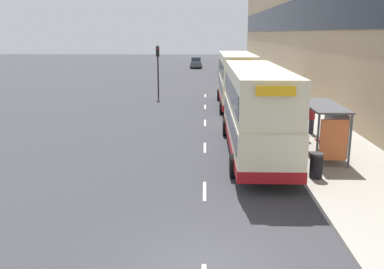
# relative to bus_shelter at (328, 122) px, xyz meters

# --- Properties ---
(ground_plane) EXTENTS (220.00, 220.00, 0.00)m
(ground_plane) POSITION_rel_bus_shelter_xyz_m (-5.77, -9.80, -1.88)
(ground_plane) COLOR #38383D
(pavement) EXTENTS (5.00, 93.00, 0.14)m
(pavement) POSITION_rel_bus_shelter_xyz_m (0.73, 28.70, -1.81)
(pavement) COLOR #A39E93
(pavement) RESTS_ON ground_plane
(terrace_facade) EXTENTS (3.10, 93.00, 17.00)m
(terrace_facade) POSITION_rel_bus_shelter_xyz_m (4.72, 28.70, 6.62)
(terrace_facade) COLOR tan
(terrace_facade) RESTS_ON ground_plane
(lane_mark_1) EXTENTS (0.12, 2.00, 0.01)m
(lane_mark_1) POSITION_rel_bus_shelter_xyz_m (-5.77, -4.30, -1.87)
(lane_mark_1) COLOR silver
(lane_mark_1) RESTS_ON ground_plane
(lane_mark_2) EXTENTS (0.12, 2.00, 0.01)m
(lane_mark_2) POSITION_rel_bus_shelter_xyz_m (-5.77, 2.06, -1.87)
(lane_mark_2) COLOR silver
(lane_mark_2) RESTS_ON ground_plane
(lane_mark_3) EXTENTS (0.12, 2.00, 0.01)m
(lane_mark_3) POSITION_rel_bus_shelter_xyz_m (-5.77, 8.42, -1.87)
(lane_mark_3) COLOR silver
(lane_mark_3) RESTS_ON ground_plane
(lane_mark_4) EXTENTS (0.12, 2.00, 0.01)m
(lane_mark_4) POSITION_rel_bus_shelter_xyz_m (-5.77, 14.77, -1.87)
(lane_mark_4) COLOR silver
(lane_mark_4) RESTS_ON ground_plane
(lane_mark_5) EXTENTS (0.12, 2.00, 0.01)m
(lane_mark_5) POSITION_rel_bus_shelter_xyz_m (-5.77, 21.13, -1.87)
(lane_mark_5) COLOR silver
(lane_mark_5) RESTS_ON ground_plane
(bus_shelter) EXTENTS (1.60, 4.20, 2.48)m
(bus_shelter) POSITION_rel_bus_shelter_xyz_m (0.00, 0.00, 0.00)
(bus_shelter) COLOR #4C4C51
(bus_shelter) RESTS_ON ground_plane
(double_decker_bus_near) EXTENTS (2.85, 11.53, 4.30)m
(double_decker_bus_near) POSITION_rel_bus_shelter_xyz_m (-3.30, 0.93, 0.41)
(double_decker_bus_near) COLOR beige
(double_decker_bus_near) RESTS_ON ground_plane
(double_decker_bus_ahead) EXTENTS (2.85, 10.37, 4.30)m
(double_decker_bus_ahead) POSITION_rel_bus_shelter_xyz_m (-3.27, 14.90, 0.41)
(double_decker_bus_ahead) COLOR beige
(double_decker_bus_ahead) RESTS_ON ground_plane
(car_0) EXTENTS (1.96, 3.92, 1.82)m
(car_0) POSITION_rel_bus_shelter_xyz_m (-7.38, 53.82, -0.98)
(car_0) COLOR #4C5156
(car_0) RESTS_ON ground_plane
(car_1) EXTENTS (2.07, 4.14, 1.72)m
(car_1) POSITION_rel_bus_shelter_xyz_m (-2.89, 40.65, -1.02)
(car_1) COLOR silver
(car_1) RESTS_ON ground_plane
(pedestrian_1) EXTENTS (0.37, 0.37, 1.85)m
(pedestrian_1) POSITION_rel_bus_shelter_xyz_m (-0.30, 3.58, -0.79)
(pedestrian_1) COLOR #23232D
(pedestrian_1) RESTS_ON ground_plane
(pedestrian_2) EXTENTS (0.36, 0.36, 1.80)m
(pedestrian_2) POSITION_rel_bus_shelter_xyz_m (0.47, 4.92, -0.81)
(pedestrian_2) COLOR #23232D
(pedestrian_2) RESTS_ON ground_plane
(litter_bin) EXTENTS (0.55, 0.55, 1.05)m
(litter_bin) POSITION_rel_bus_shelter_xyz_m (-1.22, -3.01, -1.21)
(litter_bin) COLOR black
(litter_bin) RESTS_ON ground_plane
(traffic_light_far_kerb) EXTENTS (0.30, 0.32, 4.79)m
(traffic_light_far_kerb) POSITION_rel_bus_shelter_xyz_m (-10.17, 19.95, 1.35)
(traffic_light_far_kerb) COLOR black
(traffic_light_far_kerb) RESTS_ON ground_plane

